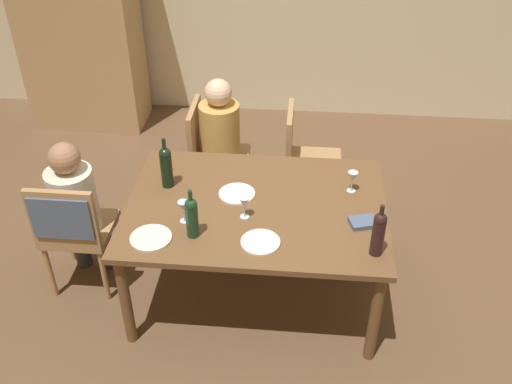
{
  "coord_description": "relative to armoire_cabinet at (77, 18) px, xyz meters",
  "views": [
    {
      "loc": [
        0.27,
        -2.97,
        3.0
      ],
      "look_at": [
        0.0,
        0.0,
        0.85
      ],
      "focal_mm": 40.9,
      "sensor_mm": 36.0,
      "label": 1
    }
  ],
  "objects": [
    {
      "name": "wine_glass_near_left",
      "position": [
        1.51,
        -2.56,
        -0.24
      ],
      "size": [
        0.07,
        0.07,
        0.15
      ],
      "color": "silver",
      "rests_on": "dining_table"
    },
    {
      "name": "chair_far_left",
      "position": [
        1.47,
        -1.37,
        -0.56
      ],
      "size": [
        0.44,
        0.44,
        0.92
      ],
      "rotation": [
        0.0,
        0.0,
        -1.57
      ],
      "color": "#A87F51",
      "rests_on": "ground_plane"
    },
    {
      "name": "folded_napkin",
      "position": [
        2.6,
        -2.49,
        -0.33
      ],
      "size": [
        0.19,
        0.16,
        0.03
      ],
      "primitive_type": "cube",
      "rotation": [
        0.0,
        0.0,
        0.28
      ],
      "color": "#4C5B75",
      "rests_on": "dining_table"
    },
    {
      "name": "chair_left_end",
      "position": [
        0.72,
        -2.47,
        -0.5
      ],
      "size": [
        0.44,
        0.46,
        0.92
      ],
      "color": "#A87F51",
      "rests_on": "ground_plane"
    },
    {
      "name": "dinner_plate_guest_right",
      "position": [
        1.34,
        -2.74,
        -0.34
      ],
      "size": [
        0.25,
        0.25,
        0.01
      ],
      "primitive_type": "cylinder",
      "color": "silver",
      "rests_on": "dining_table"
    },
    {
      "name": "wine_glass_centre",
      "position": [
        1.87,
        -2.48,
        -0.24
      ],
      "size": [
        0.07,
        0.07,
        0.15
      ],
      "color": "silver",
      "rests_on": "dining_table"
    },
    {
      "name": "ground_plane",
      "position": [
        1.93,
        -2.35,
        -1.1
      ],
      "size": [
        10.0,
        10.0,
        0.0
      ],
      "primitive_type": "plane",
      "color": "brown"
    },
    {
      "name": "chair_far_right",
      "position": [
        2.22,
        -1.37,
        -0.56
      ],
      "size": [
        0.44,
        0.44,
        0.92
      ],
      "rotation": [
        0.0,
        0.0,
        -1.57
      ],
      "color": "#A87F51",
      "rests_on": "ground_plane"
    },
    {
      "name": "armoire_cabinet",
      "position": [
        0.0,
        0.0,
        0.0
      ],
      "size": [
        1.18,
        0.62,
        2.18
      ],
      "color": "tan",
      "rests_on": "ground_plane"
    },
    {
      "name": "wine_bottle_short_olive",
      "position": [
        2.66,
        -2.75,
        -0.19
      ],
      "size": [
        0.08,
        0.08,
        0.34
      ],
      "color": "black",
      "rests_on": "dining_table"
    },
    {
      "name": "wine_bottle_dark_red",
      "position": [
        1.59,
        -2.68,
        -0.2
      ],
      "size": [
        0.07,
        0.07,
        0.33
      ],
      "color": "#19381E",
      "rests_on": "dining_table"
    },
    {
      "name": "dinner_plate_host",
      "position": [
        1.99,
        -2.72,
        -0.34
      ],
      "size": [
        0.23,
        0.23,
        0.01
      ],
      "primitive_type": "cylinder",
      "color": "white",
      "rests_on": "dining_table"
    },
    {
      "name": "dining_table",
      "position": [
        1.93,
        -2.35,
        -0.42
      ],
      "size": [
        1.67,
        1.2,
        0.75
      ],
      "color": "brown",
      "rests_on": "ground_plane"
    },
    {
      "name": "wine_glass_near_right",
      "position": [
        2.55,
        -2.14,
        -0.24
      ],
      "size": [
        0.07,
        0.07,
        0.15
      ],
      "color": "silver",
      "rests_on": "dining_table"
    },
    {
      "name": "wine_bottle_tall_green",
      "position": [
        1.33,
        -2.19,
        -0.19
      ],
      "size": [
        0.08,
        0.08,
        0.36
      ],
      "color": "black",
      "rests_on": "dining_table"
    },
    {
      "name": "dinner_plate_guest_left",
      "position": [
        1.8,
        -2.25,
        -0.34
      ],
      "size": [
        0.24,
        0.24,
        0.01
      ],
      "primitive_type": "cylinder",
      "color": "white",
      "rests_on": "dining_table"
    },
    {
      "name": "person_woman_host",
      "position": [
        0.72,
        -2.32,
        -0.44
      ],
      "size": [
        0.31,
        0.35,
        1.14
      ],
      "color": "#33333D",
      "rests_on": "ground_plane"
    },
    {
      "name": "person_man_bearded",
      "position": [
        1.58,
        -1.37,
        -0.43
      ],
      "size": [
        0.36,
        0.32,
        1.15
      ],
      "rotation": [
        0.0,
        0.0,
        -1.57
      ],
      "color": "#33333D",
      "rests_on": "ground_plane"
    }
  ]
}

